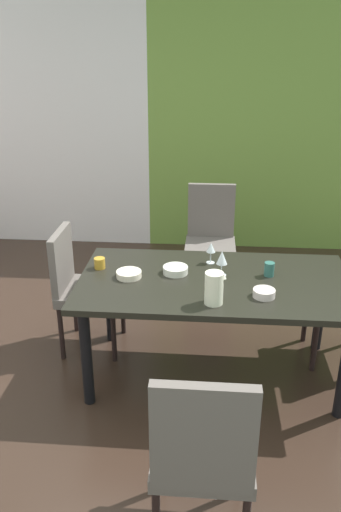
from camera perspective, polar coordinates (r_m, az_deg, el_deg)
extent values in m
cube|color=#32231B|center=(3.31, -4.22, -16.93)|extent=(5.60, 5.77, 0.02)
cube|color=silver|center=(5.74, -15.76, 13.97)|extent=(2.58, 0.10, 2.57)
cube|color=olive|center=(5.47, 13.95, 13.73)|extent=(3.03, 0.10, 2.57)
cube|color=black|center=(3.23, 5.14, -3.03)|extent=(1.76, 0.94, 0.04)
cylinder|color=black|center=(3.79, -6.96, -5.00)|extent=(0.07, 0.07, 0.68)
cylinder|color=black|center=(3.82, 16.78, -5.72)|extent=(0.07, 0.07, 0.68)
cylinder|color=black|center=(3.18, -9.58, -11.31)|extent=(0.07, 0.07, 0.68)
cube|color=#645B56|center=(3.71, 18.94, -4.91)|extent=(0.44, 0.44, 0.07)
cylinder|color=black|center=(3.63, 16.17, -9.69)|extent=(0.04, 0.04, 0.42)
cylinder|color=black|center=(3.94, 15.18, -6.71)|extent=(0.04, 0.04, 0.42)
cube|color=#645B56|center=(2.38, 3.71, -21.36)|extent=(0.44, 0.44, 0.07)
cube|color=#645B56|center=(2.06, 3.77, -20.21)|extent=(0.42, 0.05, 0.51)
cylinder|color=black|center=(2.69, -0.70, -22.04)|extent=(0.04, 0.04, 0.42)
cylinder|color=black|center=(2.70, 8.03, -22.31)|extent=(0.04, 0.04, 0.42)
cube|color=#645B56|center=(3.68, -9.04, -4.06)|extent=(0.44, 0.44, 0.07)
cube|color=#645B56|center=(3.64, -12.33, -0.65)|extent=(0.05, 0.42, 0.46)
cylinder|color=black|center=(3.92, -5.48, -6.09)|extent=(0.04, 0.04, 0.42)
cylinder|color=black|center=(3.60, -6.51, -9.03)|extent=(0.04, 0.04, 0.42)
cylinder|color=black|center=(4.01, -10.87, -5.79)|extent=(0.04, 0.04, 0.42)
cylinder|color=black|center=(3.69, -12.37, -8.62)|extent=(0.04, 0.04, 0.42)
cube|color=#645B56|center=(4.42, 4.55, 0.96)|extent=(0.44, 0.44, 0.07)
cube|color=#645B56|center=(4.52, 4.68, 5.00)|extent=(0.42, 0.05, 0.52)
cylinder|color=black|center=(4.36, 6.93, -3.03)|extent=(0.04, 0.04, 0.42)
cylinder|color=black|center=(4.35, 1.93, -2.87)|extent=(0.04, 0.04, 0.42)
cylinder|color=black|center=(4.70, 6.79, -0.99)|extent=(0.04, 0.04, 0.42)
cylinder|color=black|center=(4.70, 2.16, -0.84)|extent=(0.04, 0.04, 0.42)
cylinder|color=silver|center=(3.28, 5.81, -2.19)|extent=(0.07, 0.07, 0.00)
cylinder|color=silver|center=(3.26, 5.84, -1.53)|extent=(0.01, 0.01, 0.08)
cone|color=silver|center=(3.23, 5.90, -0.17)|extent=(0.07, 0.07, 0.09)
cylinder|color=silver|center=(3.46, 4.59, -0.76)|extent=(0.06, 0.06, 0.00)
cylinder|color=silver|center=(3.44, 4.61, -0.13)|extent=(0.01, 0.01, 0.08)
cone|color=silver|center=(3.41, 4.65, 0.99)|extent=(0.06, 0.06, 0.07)
cylinder|color=silver|center=(3.29, 0.57, -1.60)|extent=(0.17, 0.17, 0.05)
cylinder|color=silver|center=(3.24, -4.78, -2.08)|extent=(0.16, 0.16, 0.04)
cylinder|color=silver|center=(3.04, 10.64, -4.19)|extent=(0.13, 0.13, 0.05)
cylinder|color=#BD8A28|center=(3.39, -8.10, -0.82)|extent=(0.07, 0.07, 0.07)
cylinder|color=#2F635B|center=(3.30, 11.22, -1.49)|extent=(0.07, 0.07, 0.09)
cylinder|color=#ECEDCE|center=(2.89, 4.99, -3.69)|extent=(0.11, 0.11, 0.20)
cone|color=#ECEDCE|center=(2.86, 6.03, -2.24)|extent=(0.04, 0.04, 0.04)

